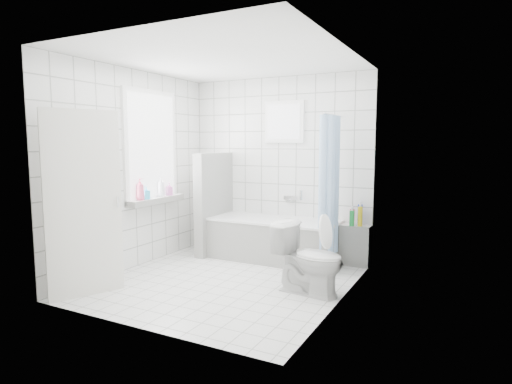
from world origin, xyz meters
The scene contains 19 objects.
ground centered at (0.00, 0.00, 0.00)m, with size 3.00×3.00×0.00m, color white.
ceiling centered at (0.00, 0.00, 2.60)m, with size 3.00×3.00×0.00m, color white.
wall_back centered at (0.00, 1.50, 1.30)m, with size 2.80×0.02×2.60m, color white.
wall_front centered at (0.00, -1.50, 1.30)m, with size 2.80×0.02×2.60m, color white.
wall_left centered at (-1.40, 0.00, 1.30)m, with size 0.02×3.00×2.60m, color white.
wall_right centered at (1.40, 0.00, 1.30)m, with size 0.02×3.00×2.60m, color white.
window_left centered at (-1.35, 0.30, 1.60)m, with size 0.01×0.90×1.40m, color white.
window_back centered at (0.10, 1.46, 1.95)m, with size 0.50×0.01×0.50m, color white.
window_sill centered at (-1.31, 0.30, 0.86)m, with size 0.18×1.02×0.08m, color white.
door centered at (-1.09, -1.12, 1.00)m, with size 0.04×0.80×2.00m, color silver.
bathtub centered at (0.11, 1.12, 0.29)m, with size 1.81×0.77×0.58m.
partition_wall centered at (-0.86, 1.07, 0.75)m, with size 0.15×0.85×1.50m, color white.
tiled_ledge centered at (1.21, 1.38, 0.28)m, with size 0.40×0.24×0.55m, color white.
toilet centered at (1.03, 0.05, 0.39)m, with size 0.44×0.76×0.78m, color white.
curtain_rod centered at (0.95, 1.10, 2.00)m, with size 0.02×0.02×0.80m, color silver.
shower_curtain centered at (0.95, 0.97, 1.10)m, with size 0.14×0.48×1.78m, color #4786D1, non-canonical shape.
tub_faucet centered at (0.21, 1.46, 0.85)m, with size 0.18×0.06×0.06m, color silver.
sill_bottles centered at (-1.30, 0.23, 1.03)m, with size 0.16×0.74×0.29m.
ledge_bottles centered at (1.21, 1.35, 0.67)m, with size 0.19×0.19×0.28m.
Camera 1 is at (2.60, -4.27, 1.65)m, focal length 30.00 mm.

